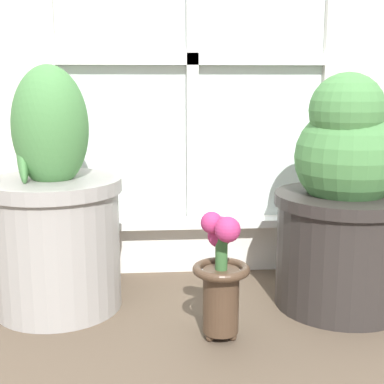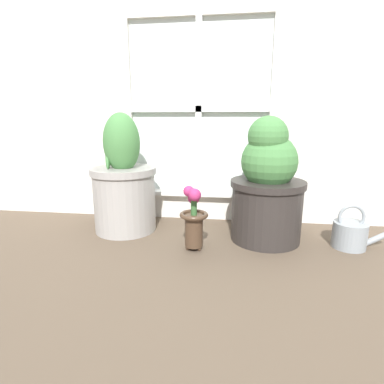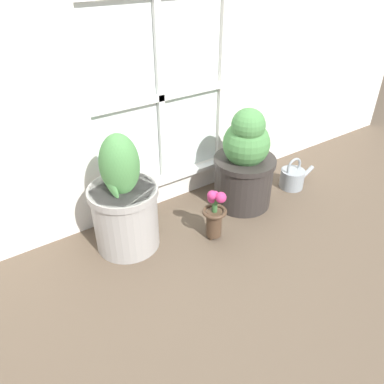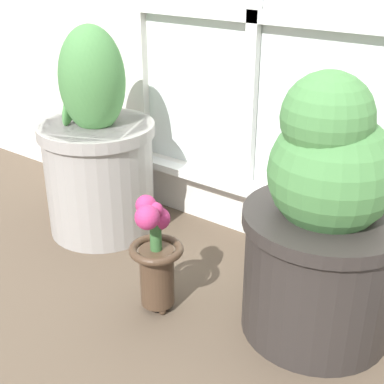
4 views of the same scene
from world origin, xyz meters
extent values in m
plane|color=brown|center=(0.00, 0.00, 0.00)|extent=(10.00, 10.00, 0.00)
cube|color=silver|center=(0.00, 0.68, 0.09)|extent=(0.82, 0.05, 0.18)
cube|color=white|center=(0.00, 0.70, 0.68)|extent=(0.82, 0.02, 0.99)
cube|color=white|center=(0.00, 0.67, 0.68)|extent=(0.04, 0.02, 0.99)
cube|color=white|center=(0.00, 0.67, 0.68)|extent=(0.82, 0.02, 0.04)
cube|color=white|center=(0.00, 0.64, 0.17)|extent=(0.88, 0.06, 0.02)
cylinder|color=#9E9993|center=(-0.39, 0.41, 0.18)|extent=(0.34, 0.34, 0.36)
cylinder|color=#9E9993|center=(-0.39, 0.41, 0.34)|extent=(0.36, 0.36, 0.04)
cylinder|color=#38281E|center=(-0.39, 0.41, 0.35)|extent=(0.31, 0.31, 0.01)
ellipsoid|color=#477F42|center=(-0.39, 0.41, 0.49)|extent=(0.20, 0.20, 0.32)
ellipsoid|color=#477F42|center=(-0.46, 0.39, 0.43)|extent=(0.07, 0.17, 0.18)
cylinder|color=#2D2826|center=(0.39, 0.37, 0.16)|extent=(0.35, 0.35, 0.32)
cylinder|color=#2D2826|center=(0.39, 0.37, 0.30)|extent=(0.38, 0.38, 0.03)
cylinder|color=#38281E|center=(0.39, 0.37, 0.31)|extent=(0.33, 0.33, 0.01)
sphere|color=#477F42|center=(0.39, 0.37, 0.41)|extent=(0.28, 0.28, 0.28)
sphere|color=#477F42|center=(0.37, 0.35, 0.54)|extent=(0.19, 0.19, 0.19)
ellipsoid|color=#477F42|center=(0.40, 0.45, 0.40)|extent=(0.16, 0.04, 0.16)
sphere|color=#473323|center=(0.03, 0.22, 0.01)|extent=(0.02, 0.02, 0.02)
sphere|color=#473323|center=(0.01, 0.18, 0.01)|extent=(0.02, 0.02, 0.02)
sphere|color=#473323|center=(0.06, 0.18, 0.01)|extent=(0.02, 0.02, 0.02)
cylinder|color=#473323|center=(0.03, 0.19, 0.10)|extent=(0.09, 0.09, 0.16)
torus|color=#473323|center=(0.03, 0.19, 0.18)|extent=(0.14, 0.14, 0.02)
cylinder|color=#386633|center=(0.03, 0.19, 0.22)|extent=(0.03, 0.03, 0.09)
sphere|color=#B22D66|center=(0.03, 0.19, 0.28)|extent=(0.04, 0.04, 0.04)
sphere|color=#B22D66|center=(0.03, 0.21, 0.25)|extent=(0.06, 0.06, 0.06)
sphere|color=#B22D66|center=(0.01, 0.19, 0.29)|extent=(0.05, 0.05, 0.05)
sphere|color=#B22D66|center=(0.04, 0.15, 0.28)|extent=(0.06, 0.06, 0.06)
camera|label=1|loc=(-0.13, -1.00, 0.61)|focal=50.00mm
camera|label=2|loc=(0.20, -1.15, 0.61)|focal=28.00mm
camera|label=3|loc=(-0.99, -1.09, 1.37)|focal=35.00mm
camera|label=4|loc=(0.78, -0.66, 0.87)|focal=50.00mm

